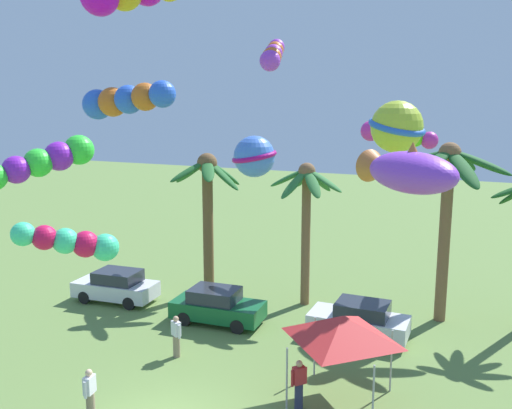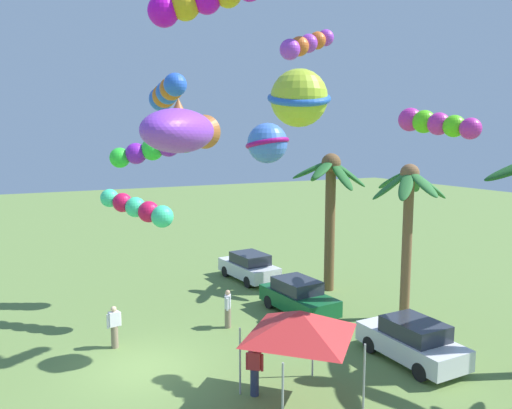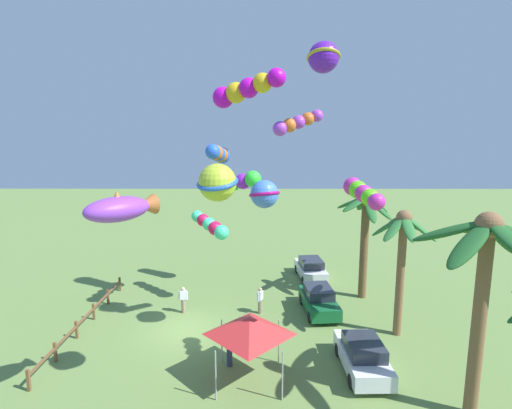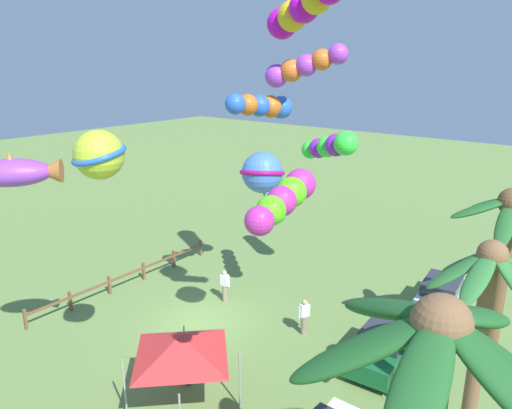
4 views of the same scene
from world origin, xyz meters
TOP-DOWN VIEW (x-y plane):
  - ground_plane at (0.00, 0.00)m, footprint 120.00×120.00m
  - palm_tree_0 at (0.32, 11.17)m, footprint 3.56×3.12m
  - palm_tree_1 at (6.31, 11.80)m, footprint 5.01×4.77m
  - palm_tree_2 at (-4.53, 10.63)m, footprint 3.55×3.64m
  - rail_fence at (-0.24, -5.48)m, footprint 10.63×0.12m
  - parked_car_1 at (-7.94, 7.76)m, footprint 4.05×2.08m
  - parked_car_2 at (-2.33, 7.47)m, footprint 4.03×2.02m
  - spectator_0 at (-2.20, -0.54)m, footprint 0.29×0.54m
  - spectator_1 at (3.20, 2.57)m, footprint 0.42×0.44m
  - spectator_2 at (-2.13, 4.00)m, footprint 0.50×0.38m
  - festival_tent at (4.25, 3.51)m, footprint 2.86×2.86m
  - kite_tube_0 at (0.99, 5.63)m, footprint 1.14×2.39m
  - kite_tube_1 at (4.83, 7.78)m, footprint 2.66×1.03m
  - kite_ball_2 at (5.82, 2.43)m, footprint 1.97×1.97m
  - kite_fish_3 at (6.62, -0.68)m, footprint 2.56×2.39m
  - kite_tube_4 at (-2.55, 3.17)m, footprint 2.51×4.03m
  - kite_tube_6 at (-2.22, 1.67)m, footprint 3.47×1.11m
  - kite_tube_7 at (-6.43, 2.38)m, footprint 2.35×3.66m
  - kite_ball_8 at (0.97, 4.16)m, footprint 2.05×2.05m
  - kite_tube_9 at (-4.01, 0.93)m, footprint 2.57×2.53m

SIDE VIEW (x-z plane):
  - ground_plane at x=0.00m, z-range 0.00..0.00m
  - rail_fence at x=-0.24m, z-range 0.11..1.06m
  - parked_car_1 at x=-7.94m, z-range 0.00..1.51m
  - parked_car_2 at x=-2.33m, z-range 0.00..1.51m
  - spectator_0 at x=-2.20m, z-range 0.02..1.61m
  - spectator_1 at x=3.20m, z-range 0.02..1.61m
  - spectator_2 at x=-2.13m, z-range 0.02..1.61m
  - festival_tent at x=4.25m, z-range 1.04..3.89m
  - kite_tube_9 at x=-4.01m, z-range 4.17..5.64m
  - palm_tree_0 at x=0.32m, z-range 1.62..8.28m
  - palm_tree_2 at x=-4.53m, z-range 1.60..8.57m
  - palm_tree_1 at x=6.31m, z-range 2.11..9.82m
  - kite_tube_7 at x=-6.43m, z-range 6.36..8.14m
  - kite_ball_8 at x=0.97m, z-range 6.87..8.23m
  - kite_fish_3 at x=6.62m, z-range 7.36..8.40m
  - kite_tube_1 at x=4.83m, z-range 7.67..8.65m
  - kite_ball_2 at x=5.82m, z-range 7.98..9.32m
  - kite_tube_6 at x=-2.22m, z-range 8.77..9.92m
  - kite_tube_0 at x=0.99m, z-range 10.27..11.51m
  - kite_tube_4 at x=-2.55m, z-range 11.86..13.82m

